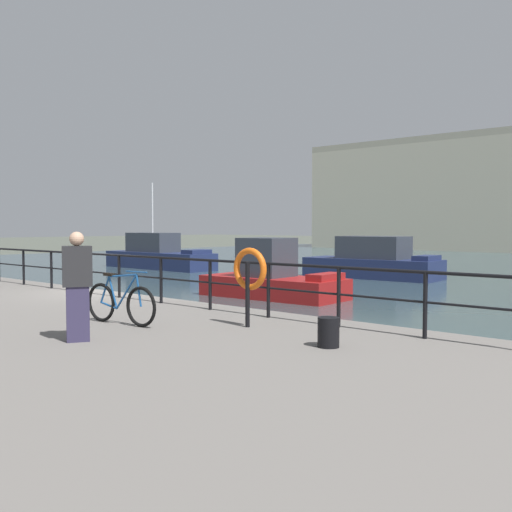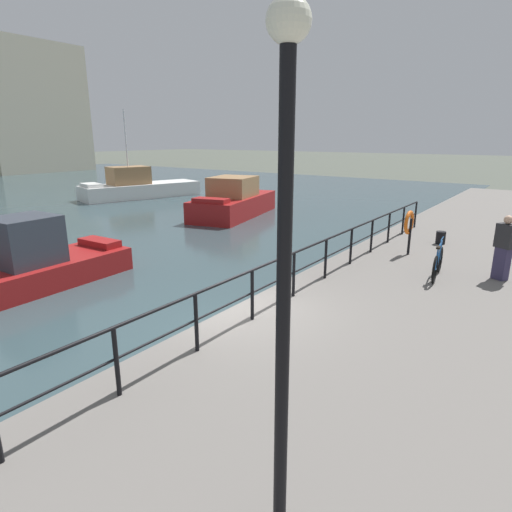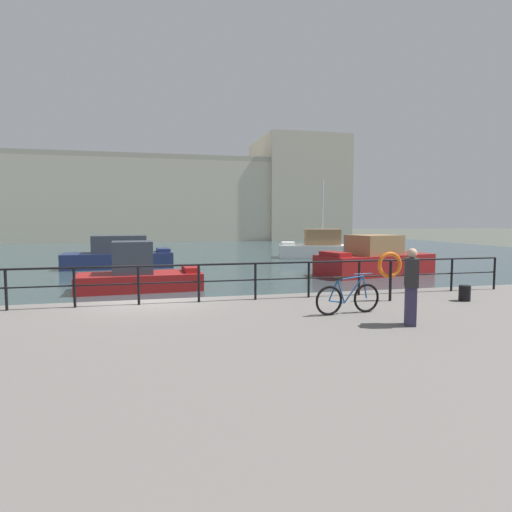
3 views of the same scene
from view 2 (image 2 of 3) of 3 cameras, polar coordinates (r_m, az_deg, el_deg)
name	(u,v)px [view 2 (image 2 of 3)]	position (r m, az deg, el deg)	size (l,w,h in m)	color
ground_plane	(234,342)	(9.78, -3.02, -11.52)	(240.00, 240.00, 0.00)	#4C5147
moored_blue_motorboat	(234,201)	(24.98, -3.03, 7.33)	(7.29, 4.24, 2.28)	maroon
moored_green_narrowboat	(138,187)	(33.97, -15.57, 8.90)	(9.28, 4.92, 6.41)	white
moored_red_daysailer	(37,263)	(14.72, -27.38, -0.85)	(5.55, 2.53, 2.20)	maroon
quay_railing	(226,297)	(7.89, -4.01, -5.53)	(24.42, 0.07, 1.08)	black
parked_bicycle	(438,263)	(12.13, 23.21, -0.93)	(1.77, 0.26, 0.98)	black
mooring_bollard	(441,238)	(16.11, 23.56, 2.27)	(0.32, 0.32, 0.44)	black
life_ring_stand	(409,224)	(14.12, 19.87, 4.06)	(0.75, 0.16, 1.40)	black
quay_lamp_post	(285,230)	(3.28, 3.88, 3.44)	(0.32, 0.32, 4.51)	black
standing_person	(504,247)	(12.62, 30.36, 1.02)	(0.46, 0.52, 1.69)	#332D4C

